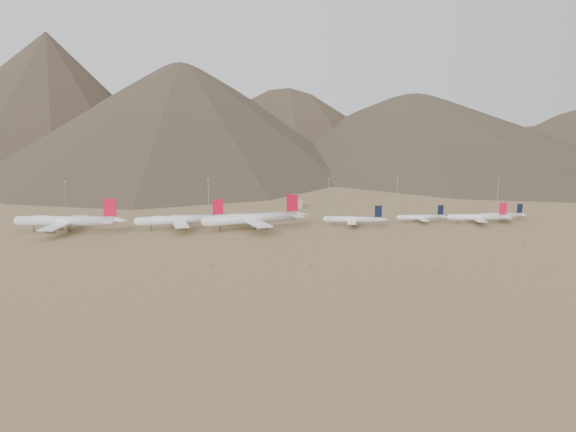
{
  "coord_description": "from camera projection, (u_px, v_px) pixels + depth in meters",
  "views": [
    {
      "loc": [
        -30.07,
        -347.74,
        69.23
      ],
      "look_at": [
        12.04,
        30.0,
        7.96
      ],
      "focal_mm": 35.0,
      "sensor_mm": 36.0,
      "label": 1
    }
  ],
  "objects": [
    {
      "name": "ground",
      "position": [
        274.0,
        236.0,
        355.5
      ],
      "size": [
        3000.0,
        3000.0,
        0.0
      ],
      "primitive_type": "plane",
      "color": "#987F4E",
      "rests_on": "ground"
    },
    {
      "name": "mountain_ridge",
      "position": [
        238.0,
        88.0,
        1214.68
      ],
      "size": [
        4400.0,
        1000.0,
        300.0
      ],
      "color": "brown",
      "rests_on": "ground"
    },
    {
      "name": "widebody_west",
      "position": [
        67.0,
        221.0,
        366.26
      ],
      "size": [
        75.37,
        58.55,
        22.46
      ],
      "rotation": [
        0.0,
        0.0,
        -0.13
      ],
      "color": "white",
      "rests_on": "ground"
    },
    {
      "name": "widebody_centre",
      "position": [
        181.0,
        220.0,
        376.87
      ],
      "size": [
        65.95,
        51.41,
        19.71
      ],
      "rotation": [
        0.0,
        0.0,
        0.16
      ],
      "color": "white",
      "rests_on": "ground"
    },
    {
      "name": "widebody_east",
      "position": [
        253.0,
        218.0,
        376.02
      ],
      "size": [
        74.13,
        58.76,
        22.68
      ],
      "rotation": [
        0.0,
        0.0,
        0.29
      ],
      "color": "white",
      "rests_on": "ground"
    },
    {
      "name": "narrowbody_a",
      "position": [
        355.0,
        219.0,
        389.57
      ],
      "size": [
        44.5,
        32.74,
        14.92
      ],
      "rotation": [
        0.0,
        0.0,
        -0.23
      ],
      "color": "white",
      "rests_on": "ground"
    },
    {
      "name": "narrowbody_b",
      "position": [
        422.0,
        217.0,
        403.7
      ],
      "size": [
        38.46,
        27.42,
        12.69
      ],
      "rotation": [
        0.0,
        0.0,
        -0.01
      ],
      "color": "white",
      "rests_on": "ground"
    },
    {
      "name": "narrowbody_c",
      "position": [
        479.0,
        217.0,
        398.46
      ],
      "size": [
        46.27,
        33.65,
        15.34
      ],
      "rotation": [
        0.0,
        0.0,
        -0.15
      ],
      "color": "white",
      "rests_on": "ground"
    },
    {
      "name": "narrowbody_d",
      "position": [
        502.0,
        215.0,
        412.67
      ],
      "size": [
        37.66,
        26.86,
        12.43
      ],
      "rotation": [
        0.0,
        0.0,
        0.01
      ],
      "color": "white",
      "rests_on": "ground"
    },
    {
      "name": "control_tower",
      "position": [
        297.0,
        202.0,
        475.67
      ],
      "size": [
        8.0,
        8.0,
        12.0
      ],
      "color": "tan",
      "rests_on": "ground"
    },
    {
      "name": "mast_far_west",
      "position": [
        66.0,
        195.0,
        452.56
      ],
      "size": [
        2.0,
        0.6,
        25.7
      ],
      "color": "gray",
      "rests_on": "ground"
    },
    {
      "name": "mast_west",
      "position": [
        208.0,
        192.0,
        471.12
      ],
      "size": [
        2.0,
        0.6,
        25.7
      ],
      "color": "gray",
      "rests_on": "ground"
    },
    {
      "name": "mast_centre",
      "position": [
        329.0,
        191.0,
        475.11
      ],
      "size": [
        2.0,
        0.6,
        25.7
      ],
      "color": "gray",
      "rests_on": "ground"
    },
    {
      "name": "mast_east",
      "position": [
        397.0,
        189.0,
        495.64
      ],
      "size": [
        2.0,
        0.6,
        25.7
      ],
      "color": "gray",
      "rests_on": "ground"
    },
    {
      "name": "mast_far_east",
      "position": [
        498.0,
        189.0,
        491.17
      ],
      "size": [
        2.0,
        0.6,
        25.7
      ],
      "color": "gray",
      "rests_on": "ground"
    },
    {
      "name": "desert_scrub",
      "position": [
        301.0,
        266.0,
        279.55
      ],
      "size": [
        439.01,
        182.78,
        0.83
      ],
      "color": "brown",
      "rests_on": "ground"
    }
  ]
}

